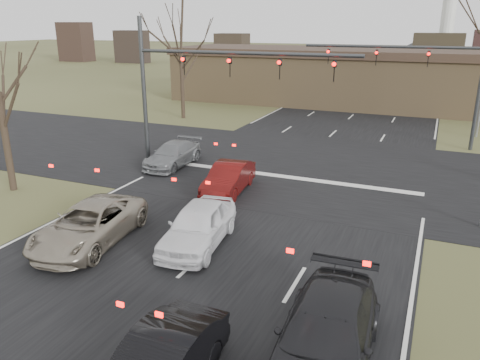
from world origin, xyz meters
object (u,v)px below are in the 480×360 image
(car_charcoal_sedan, at_px, (326,337))
(car_white_sedan, at_px, (198,225))
(car_grey_ahead, at_px, (173,155))
(building, at_px, (388,78))
(mast_arm_near, at_px, (195,74))
(car_silver_suv, at_px, (89,225))
(car_red_ahead, at_px, (229,178))
(mast_arm_far, at_px, (433,67))

(car_charcoal_sedan, bearing_deg, car_white_sedan, 139.67)
(car_charcoal_sedan, distance_m, car_grey_ahead, 17.18)
(building, distance_m, mast_arm_near, 26.14)
(car_silver_suv, distance_m, car_red_ahead, 7.30)
(building, height_order, mast_arm_far, mast_arm_far)
(mast_arm_far, bearing_deg, car_grey_ahead, -140.38)
(building, distance_m, car_charcoal_sedan, 38.30)
(car_charcoal_sedan, bearing_deg, car_red_ahead, 122.67)
(car_silver_suv, xyz_separation_m, car_grey_ahead, (-2.30, 9.63, -0.07))
(car_red_ahead, bearing_deg, car_charcoal_sedan, -60.44)
(car_silver_suv, height_order, car_grey_ahead, car_silver_suv)
(mast_arm_far, height_order, car_white_sedan, mast_arm_far)
(car_white_sedan, distance_m, car_red_ahead, 5.66)
(car_red_ahead, bearing_deg, building, 76.64)
(mast_arm_far, distance_m, car_grey_ahead, 17.04)
(car_white_sedan, xyz_separation_m, car_charcoal_sedan, (5.66, -4.39, 0.01))
(building, height_order, mast_arm_near, mast_arm_near)
(building, distance_m, car_white_sedan, 33.88)
(mast_arm_near, relative_size, car_red_ahead, 2.88)
(car_charcoal_sedan, relative_size, car_red_ahead, 1.27)
(mast_arm_far, relative_size, car_white_sedan, 2.47)
(car_silver_suv, bearing_deg, car_red_ahead, 64.01)
(mast_arm_near, distance_m, car_charcoal_sedan, 17.28)
(car_silver_suv, relative_size, car_red_ahead, 1.23)
(building, bearing_deg, car_red_ahead, -97.70)
(mast_arm_far, relative_size, car_grey_ahead, 2.50)
(building, distance_m, mast_arm_far, 15.75)
(building, height_order, car_grey_ahead, building)
(car_white_sedan, height_order, car_grey_ahead, car_white_sedan)
(mast_arm_near, relative_size, mast_arm_far, 1.09)
(mast_arm_near, height_order, car_silver_suv, mast_arm_near)
(car_silver_suv, bearing_deg, mast_arm_near, 88.84)
(car_grey_ahead, xyz_separation_m, car_red_ahead, (4.68, -2.73, 0.05))
(building, relative_size, car_red_ahead, 10.09)
(car_white_sedan, bearing_deg, car_grey_ahead, 118.73)
(mast_arm_far, bearing_deg, mast_arm_near, -138.78)
(car_white_sedan, distance_m, car_charcoal_sedan, 7.16)
(mast_arm_near, relative_size, car_grey_ahead, 2.72)
(car_grey_ahead, relative_size, car_red_ahead, 1.06)
(mast_arm_near, relative_size, car_charcoal_sedan, 2.28)
(building, xyz_separation_m, car_charcoal_sedan, (3.16, -38.12, -1.89))
(mast_arm_near, bearing_deg, car_red_ahead, -43.48)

